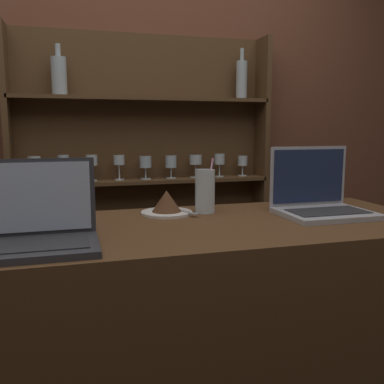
% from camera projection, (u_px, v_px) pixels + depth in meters
% --- Properties ---
extents(bar_counter, '(1.60, 0.63, 0.99)m').
position_uv_depth(bar_counter, '(197.00, 367.00, 1.44)').
color(bar_counter, '#4C3019').
rests_on(bar_counter, ground_plane).
extents(back_wall, '(7.00, 0.06, 2.70)m').
position_uv_depth(back_wall, '(137.00, 118.00, 2.47)').
color(back_wall, brown).
rests_on(back_wall, ground_plane).
extents(back_shelf, '(1.44, 0.18, 1.81)m').
position_uv_depth(back_shelf, '(144.00, 189.00, 2.46)').
color(back_shelf, brown).
rests_on(back_shelf, ground_plane).
extents(laptop_near, '(0.33, 0.21, 0.23)m').
position_uv_depth(laptop_near, '(32.00, 229.00, 1.09)').
color(laptop_near, '#333338').
rests_on(laptop_near, bar_counter).
extents(laptop_far, '(0.31, 0.25, 0.24)m').
position_uv_depth(laptop_far, '(320.00, 200.00, 1.53)').
color(laptop_far, '#ADADB2').
rests_on(laptop_far, bar_counter).
extents(cake_plate, '(0.18, 0.18, 0.09)m').
position_uv_depth(cake_plate, '(167.00, 204.00, 1.52)').
color(cake_plate, silver).
rests_on(cake_plate, bar_counter).
extents(water_glass, '(0.07, 0.07, 0.20)m').
position_uv_depth(water_glass, '(205.00, 191.00, 1.55)').
color(water_glass, silver).
rests_on(water_glass, bar_counter).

